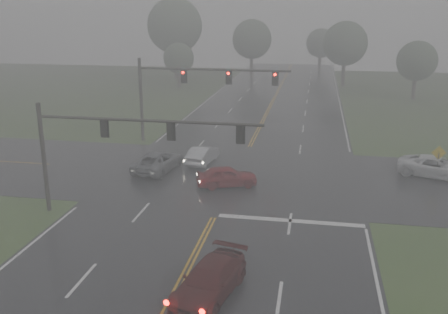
% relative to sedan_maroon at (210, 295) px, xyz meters
% --- Properties ---
extents(main_road, '(18.00, 160.00, 0.02)m').
position_rel_sedan_maroon_xyz_m(main_road, '(-1.51, 14.16, 0.00)').
color(main_road, black).
rests_on(main_road, ground).
extents(cross_street, '(120.00, 14.00, 0.02)m').
position_rel_sedan_maroon_xyz_m(cross_street, '(-1.51, 16.16, 0.00)').
color(cross_street, black).
rests_on(cross_street, ground).
extents(stop_bar, '(8.50, 0.50, 0.01)m').
position_rel_sedan_maroon_xyz_m(stop_bar, '(2.99, 8.56, 0.00)').
color(stop_bar, silver).
rests_on(stop_bar, ground).
extents(sedan_maroon, '(3.06, 5.27, 1.43)m').
position_rel_sedan_maroon_xyz_m(sedan_maroon, '(0.00, 0.00, 0.00)').
color(sedan_maroon, '#3F0B0B').
rests_on(sedan_maroon, ground).
extents(sedan_red, '(4.54, 3.02, 1.43)m').
position_rel_sedan_maroon_xyz_m(sedan_red, '(-1.71, 13.74, 0.00)').
color(sedan_red, maroon).
rests_on(sedan_red, ground).
extents(sedan_silver, '(2.05, 4.41, 1.40)m').
position_rel_sedan_maroon_xyz_m(sedan_silver, '(-4.55, 18.69, 0.00)').
color(sedan_silver, '#A9ACB1').
rests_on(sedan_silver, ground).
extents(car_grey, '(3.09, 5.50, 1.45)m').
position_rel_sedan_maroon_xyz_m(car_grey, '(-7.50, 16.19, 0.00)').
color(car_grey, '#53565A').
rests_on(car_grey, ground).
extents(pickup_white, '(5.91, 4.08, 1.50)m').
position_rel_sedan_maroon_xyz_m(pickup_white, '(13.06, 18.50, 0.00)').
color(pickup_white, silver).
rests_on(pickup_white, ground).
extents(signal_gantry_near, '(13.29, 0.29, 6.68)m').
position_rel_sedan_maroon_xyz_m(signal_gantry_near, '(-7.54, 7.54, 4.73)').
color(signal_gantry_near, black).
rests_on(signal_gantry_near, ground).
extents(signal_gantry_far, '(13.76, 0.39, 7.65)m').
position_rel_sedan_maroon_xyz_m(signal_gantry_far, '(-7.46, 24.79, 5.38)').
color(signal_gantry_far, black).
rests_on(signal_gantry_far, ground).
extents(sign_diamond_east, '(1.04, 0.12, 2.49)m').
position_rel_sedan_maroon_xyz_m(sign_diamond_east, '(12.99, 18.05, 1.68)').
color(sign_diamond_east, black).
rests_on(sign_diamond_east, ground).
extents(tree_nw_a, '(4.71, 4.71, 6.91)m').
position_rel_sedan_maroon_xyz_m(tree_nw_a, '(-16.89, 56.50, 4.54)').
color(tree_nw_a, '#372B23').
rests_on(tree_nw_a, ground).
extents(tree_ne_a, '(6.88, 6.88, 10.10)m').
position_rel_sedan_maroon_xyz_m(tree_ne_a, '(8.22, 63.06, 6.64)').
color(tree_ne_a, '#372B23').
rests_on(tree_ne_a, ground).
extents(tree_n_mid, '(6.92, 6.92, 10.16)m').
position_rel_sedan_maroon_xyz_m(tree_n_mid, '(-7.48, 70.98, 6.68)').
color(tree_n_mid, '#372B23').
rests_on(tree_n_mid, ground).
extents(tree_e_near, '(5.34, 5.34, 7.84)m').
position_rel_sedan_maroon_xyz_m(tree_e_near, '(17.19, 52.68, 5.15)').
color(tree_e_near, '#372B23').
rests_on(tree_e_near, ground).
extents(tree_nw_b, '(9.36, 9.36, 13.75)m').
position_rel_sedan_maroon_xyz_m(tree_nw_b, '(-20.16, 66.21, 9.05)').
color(tree_nw_b, '#372B23').
rests_on(tree_nw_b, ground).
extents(tree_n_far, '(5.62, 5.62, 8.25)m').
position_rel_sedan_maroon_xyz_m(tree_n_far, '(4.54, 82.28, 5.42)').
color(tree_n_far, '#372B23').
rests_on(tree_n_far, ground).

